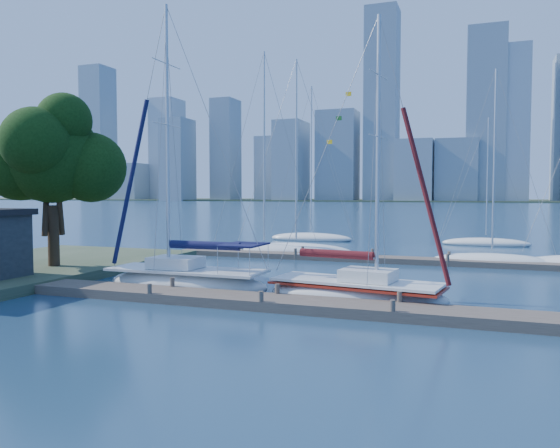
% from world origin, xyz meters
% --- Properties ---
extents(ground, '(700.00, 700.00, 0.00)m').
position_xyz_m(ground, '(0.00, 0.00, 0.00)').
color(ground, '#162F48').
rests_on(ground, ground).
extents(near_dock, '(26.00, 2.00, 0.40)m').
position_xyz_m(near_dock, '(0.00, 0.00, 0.20)').
color(near_dock, '#463B33').
rests_on(near_dock, ground).
extents(far_dock, '(30.00, 1.80, 0.36)m').
position_xyz_m(far_dock, '(2.00, 16.00, 0.18)').
color(far_dock, '#463B33').
rests_on(far_dock, ground).
extents(shore, '(12.00, 22.00, 0.50)m').
position_xyz_m(shore, '(-17.00, 3.00, 0.25)').
color(shore, '#38472D').
rests_on(shore, ground).
extents(far_shore, '(800.00, 100.00, 1.50)m').
position_xyz_m(far_shore, '(0.00, 320.00, 0.00)').
color(far_shore, '#38472D').
rests_on(far_shore, ground).
extents(tree, '(7.35, 6.72, 9.94)m').
position_xyz_m(tree, '(-14.44, 3.98, 6.74)').
color(tree, black).
rests_on(tree, ground).
extents(sailboat_navy, '(8.30, 2.74, 13.96)m').
position_xyz_m(sailboat_navy, '(-5.20, 2.50, 1.12)').
color(sailboat_navy, silver).
rests_on(sailboat_navy, ground).
extents(sailboat_maroon, '(7.88, 3.53, 12.26)m').
position_xyz_m(sailboat_maroon, '(3.01, 2.35, 1.00)').
color(sailboat_maroon, silver).
rests_on(sailboat_maroon, ground).
extents(bg_boat_0, '(8.13, 3.29, 15.38)m').
position_xyz_m(bg_boat_0, '(-7.34, 17.79, 0.30)').
color(bg_boat_0, silver).
rests_on(bg_boat_0, ground).
extents(bg_boat_1, '(9.05, 5.33, 14.90)m').
position_xyz_m(bg_boat_1, '(-5.19, 18.90, 0.29)').
color(bg_boat_1, silver).
rests_on(bg_boat_1, ground).
extents(bg_boat_3, '(7.76, 4.53, 12.68)m').
position_xyz_m(bg_boat_3, '(8.61, 17.02, 0.26)').
color(bg_boat_3, silver).
rests_on(bg_boat_3, ground).
extents(bg_boat_6, '(8.15, 2.44, 15.11)m').
position_xyz_m(bg_boat_6, '(-7.45, 30.20, 0.28)').
color(bg_boat_6, silver).
rests_on(bg_boat_6, ground).
extents(bg_boat_7, '(7.54, 3.00, 11.41)m').
position_xyz_m(bg_boat_7, '(8.39, 30.58, 0.23)').
color(bg_boat_7, silver).
rests_on(bg_boat_7, ground).
extents(skyline, '(503.07, 51.31, 107.52)m').
position_xyz_m(skyline, '(20.94, 290.49, 35.33)').
color(skyline, '#8091A5').
rests_on(skyline, ground).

